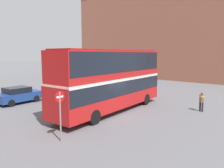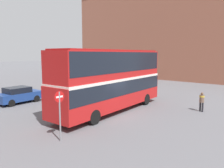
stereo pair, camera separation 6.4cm
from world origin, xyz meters
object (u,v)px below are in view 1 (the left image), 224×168
(pedestrian_foreground, at_px, (202,100))
(parked_car_kerb_near, at_px, (18,95))
(no_entry_sign, at_px, (60,109))
(double_decker_bus, at_px, (112,77))

(pedestrian_foreground, xyz_separation_m, parked_car_kerb_near, (-7.87, 14.17, -0.18))
(no_entry_sign, bearing_deg, parked_car_kerb_near, 73.66)
(parked_car_kerb_near, relative_size, no_entry_sign, 1.53)
(parked_car_kerb_near, distance_m, no_entry_sign, 10.97)
(double_decker_bus, xyz_separation_m, no_entry_sign, (-6.47, -1.89, -1.02))
(double_decker_bus, distance_m, parked_car_kerb_near, 9.46)
(double_decker_bus, bearing_deg, no_entry_sign, -166.73)
(double_decker_bus, bearing_deg, pedestrian_foreground, -54.27)
(double_decker_bus, height_order, parked_car_kerb_near, double_decker_bus)
(no_entry_sign, bearing_deg, double_decker_bus, 16.31)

